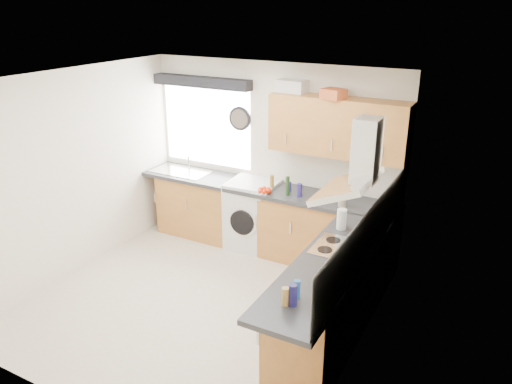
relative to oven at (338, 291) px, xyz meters
The scene contains 35 objects.
ground_plane 1.59m from the oven, 168.69° to the right, with size 3.60×3.60×0.00m, color beige.
ceiling 2.58m from the oven, 168.69° to the right, with size 3.60×3.60×0.02m, color white.
wall_back 2.28m from the oven, 135.00° to the left, with size 3.60×0.02×2.50m, color silver.
wall_front 2.71m from the oven, 125.54° to the right, with size 3.60×0.02×2.50m, color silver.
wall_left 3.41m from the oven, behind, with size 0.02×3.60×2.50m, color silver.
wall_right 0.93m from the oven, 45.00° to the right, with size 0.02×3.60×2.50m, color silver.
window 3.16m from the oven, 149.70° to the left, with size 1.40×0.02×1.10m, color silver.
window_blind 3.40m from the oven, 151.23° to the left, with size 1.50×0.18×0.14m, color black.
splashback 0.81m from the oven, ahead, with size 0.01×3.00×0.54m, color white.
base_cab_back 2.01m from the oven, 142.90° to the left, with size 3.00×0.58×0.86m, color #A0642C.
base_cab_corner 1.20m from the oven, 90.00° to the left, with size 0.60×0.60×0.86m, color #A0642C.
base_cab_right 0.15m from the oven, 86.19° to the right, with size 0.58×2.10×0.86m, color #A0642C.
worktop_back 1.98m from the oven, 141.34° to the left, with size 3.60×0.62×0.05m, color #252527.
worktop_right 0.55m from the oven, 90.00° to the right, with size 0.62×2.42×0.05m, color #252527.
sink 3.12m from the oven, 157.02° to the left, with size 0.84×0.46×0.10m, color silver, non-canonical shape.
oven is the anchor object (origin of this frame).
hob_plate 0.49m from the oven, 90.00° to the left, with size 0.52×0.52×0.01m, color silver.
extractor_hood 1.35m from the oven, ahead, with size 0.52×0.78×0.66m, color silver, non-canonical shape.
upper_cabinets 1.99m from the oven, 112.54° to the left, with size 1.70×0.35×0.70m, color #A0642C.
washing_machine 2.05m from the oven, 143.52° to the left, with size 0.65×0.62×0.95m, color silver.
wall_clock 2.79m from the oven, 143.87° to the left, with size 0.33×0.33×0.04m, color black.
casserole 2.59m from the oven, 130.20° to the left, with size 0.37×0.27×0.15m, color silver.
storage_box 2.24m from the oven, 115.98° to the left, with size 0.25×0.21×0.12m, color #B14A21.
utensil_pot 1.24m from the oven, 108.43° to the left, with size 0.10×0.10×0.13m, color gray.
kitchen_roll 0.76m from the oven, 108.67° to the left, with size 0.10×0.10×0.23m, color silver.
tomato_cluster 1.77m from the oven, 143.87° to the left, with size 0.16×0.16×0.07m, color red, non-canonical shape.
jar_0 1.66m from the oven, 134.92° to the left, with size 0.05×0.05×0.24m, color #1B3C15.
jar_1 1.86m from the oven, 139.33° to the left, with size 0.05×0.05×0.20m, color olive.
jar_2 1.51m from the oven, 109.54° to the left, with size 0.07×0.07×0.11m, color navy.
jar_3 1.73m from the oven, 132.58° to the left, with size 0.04×0.04×0.13m, color navy.
jar_4 1.63m from the oven, 128.42° to the left, with size 0.04×0.04×0.13m, color #B7AC9C.
jar_5 1.56m from the oven, 129.91° to the left, with size 0.07×0.07×0.17m, color navy.
bottle_0 1.28m from the oven, 93.42° to the right, with size 0.06×0.06×0.16m, color #A77A39.
bottle_1 1.16m from the oven, 91.55° to the right, with size 0.06×0.06×0.17m, color navy.
bottle_2 1.26m from the oven, 90.69° to the right, with size 0.07×0.07×0.19m, color #181547.
Camera 1 is at (2.85, -3.99, 3.22)m, focal length 35.00 mm.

